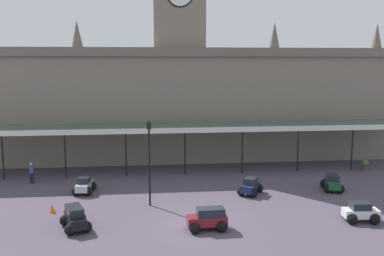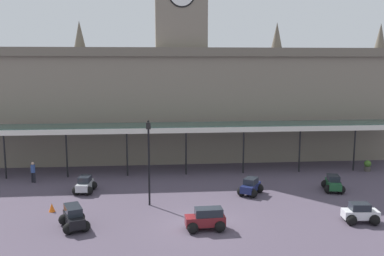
{
  "view_description": "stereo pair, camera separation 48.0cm",
  "coord_description": "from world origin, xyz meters",
  "px_view_note": "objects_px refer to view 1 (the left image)",
  "views": [
    {
      "loc": [
        -3.19,
        -23.67,
        9.42
      ],
      "look_at": [
        0.0,
        5.96,
        4.85
      ],
      "focal_mm": 39.95,
      "sensor_mm": 36.0,
      "label": 1
    },
    {
      "loc": [
        -2.71,
        -23.72,
        9.42
      ],
      "look_at": [
        0.0,
        5.96,
        4.85
      ],
      "focal_mm": 39.95,
      "sensor_mm": 36.0,
      "label": 2
    }
  ],
  "objects_px": {
    "car_black_estate": "(75,219)",
    "planter_near_kerb": "(365,165)",
    "car_silver_sedan": "(84,186)",
    "victorian_lamppost": "(149,154)",
    "traffic_cone": "(52,208)",
    "pedestrian_near_entrance": "(32,172)",
    "car_maroon_estate": "(208,220)",
    "car_white_sedan": "(361,213)",
    "car_navy_sedan": "(250,187)",
    "car_green_sedan": "(332,184)"
  },
  "relations": [
    {
      "from": "planter_near_kerb",
      "to": "car_silver_sedan",
      "type": "bearing_deg",
      "value": -170.34
    },
    {
      "from": "car_green_sedan",
      "to": "traffic_cone",
      "type": "distance_m",
      "value": 19.91
    },
    {
      "from": "car_navy_sedan",
      "to": "car_white_sedan",
      "type": "bearing_deg",
      "value": -48.9
    },
    {
      "from": "car_silver_sedan",
      "to": "car_maroon_estate",
      "type": "relative_size",
      "value": 0.93
    },
    {
      "from": "pedestrian_near_entrance",
      "to": "car_white_sedan",
      "type": "bearing_deg",
      "value": -25.93
    },
    {
      "from": "car_navy_sedan",
      "to": "planter_near_kerb",
      "type": "bearing_deg",
      "value": 25.61
    },
    {
      "from": "car_white_sedan",
      "to": "traffic_cone",
      "type": "xyz_separation_m",
      "value": [
        -18.7,
        3.57,
        -0.23
      ]
    },
    {
      "from": "car_silver_sedan",
      "to": "pedestrian_near_entrance",
      "type": "height_order",
      "value": "pedestrian_near_entrance"
    },
    {
      "from": "car_maroon_estate",
      "to": "car_black_estate",
      "type": "distance_m",
      "value": 7.58
    },
    {
      "from": "car_silver_sedan",
      "to": "planter_near_kerb",
      "type": "relative_size",
      "value": 2.21
    },
    {
      "from": "car_white_sedan",
      "to": "pedestrian_near_entrance",
      "type": "distance_m",
      "value": 24.14
    },
    {
      "from": "car_white_sedan",
      "to": "pedestrian_near_entrance",
      "type": "bearing_deg",
      "value": 154.07
    },
    {
      "from": "car_silver_sedan",
      "to": "car_white_sedan",
      "type": "bearing_deg",
      "value": -23.78
    },
    {
      "from": "car_navy_sedan",
      "to": "car_maroon_estate",
      "type": "xyz_separation_m",
      "value": [
        -4.03,
        -6.28,
        0.06
      ]
    },
    {
      "from": "car_maroon_estate",
      "to": "planter_near_kerb",
      "type": "relative_size",
      "value": 2.38
    },
    {
      "from": "car_black_estate",
      "to": "planter_near_kerb",
      "type": "bearing_deg",
      "value": 25.21
    },
    {
      "from": "car_black_estate",
      "to": "pedestrian_near_entrance",
      "type": "height_order",
      "value": "pedestrian_near_entrance"
    },
    {
      "from": "car_silver_sedan",
      "to": "planter_near_kerb",
      "type": "xyz_separation_m",
      "value": [
        23.72,
        4.04,
        -0.01
      ]
    },
    {
      "from": "pedestrian_near_entrance",
      "to": "traffic_cone",
      "type": "bearing_deg",
      "value": -66.7
    },
    {
      "from": "car_navy_sedan",
      "to": "pedestrian_near_entrance",
      "type": "xyz_separation_m",
      "value": [
        -16.46,
        4.54,
        0.41
      ]
    },
    {
      "from": "car_black_estate",
      "to": "traffic_cone",
      "type": "relative_size",
      "value": 4.4
    },
    {
      "from": "victorian_lamppost",
      "to": "traffic_cone",
      "type": "distance_m",
      "value": 7.02
    },
    {
      "from": "car_white_sedan",
      "to": "victorian_lamppost",
      "type": "bearing_deg",
      "value": 161.05
    },
    {
      "from": "car_silver_sedan",
      "to": "car_white_sedan",
      "type": "height_order",
      "value": "same"
    },
    {
      "from": "traffic_cone",
      "to": "planter_near_kerb",
      "type": "distance_m",
      "value": 26.43
    },
    {
      "from": "car_black_estate",
      "to": "car_white_sedan",
      "type": "height_order",
      "value": "car_black_estate"
    },
    {
      "from": "car_silver_sedan",
      "to": "traffic_cone",
      "type": "relative_size",
      "value": 3.86
    },
    {
      "from": "car_white_sedan",
      "to": "victorian_lamppost",
      "type": "height_order",
      "value": "victorian_lamppost"
    },
    {
      "from": "car_silver_sedan",
      "to": "victorian_lamppost",
      "type": "bearing_deg",
      "value": -34.85
    },
    {
      "from": "car_black_estate",
      "to": "planter_near_kerb",
      "type": "distance_m",
      "value": 25.72
    },
    {
      "from": "car_black_estate",
      "to": "car_white_sedan",
      "type": "relative_size",
      "value": 1.14
    },
    {
      "from": "car_green_sedan",
      "to": "pedestrian_near_entrance",
      "type": "bearing_deg",
      "value": 169.25
    },
    {
      "from": "victorian_lamppost",
      "to": "planter_near_kerb",
      "type": "xyz_separation_m",
      "value": [
        18.97,
        7.34,
        -3.01
      ]
    },
    {
      "from": "car_silver_sedan",
      "to": "car_maroon_estate",
      "type": "bearing_deg",
      "value": -44.63
    },
    {
      "from": "traffic_cone",
      "to": "planter_near_kerb",
      "type": "xyz_separation_m",
      "value": [
        25.17,
        8.06,
        0.21
      ]
    },
    {
      "from": "car_black_estate",
      "to": "traffic_cone",
      "type": "bearing_deg",
      "value": 123.33
    },
    {
      "from": "car_silver_sedan",
      "to": "victorian_lamppost",
      "type": "relative_size",
      "value": 0.37
    },
    {
      "from": "car_silver_sedan",
      "to": "car_black_estate",
      "type": "relative_size",
      "value": 0.88
    },
    {
      "from": "car_navy_sedan",
      "to": "traffic_cone",
      "type": "relative_size",
      "value": 4.09
    },
    {
      "from": "car_black_estate",
      "to": "pedestrian_near_entrance",
      "type": "distance_m",
      "value": 11.04
    },
    {
      "from": "car_black_estate",
      "to": "traffic_cone",
      "type": "distance_m",
      "value": 3.48
    },
    {
      "from": "car_silver_sedan",
      "to": "planter_near_kerb",
      "type": "distance_m",
      "value": 24.06
    },
    {
      "from": "car_silver_sedan",
      "to": "pedestrian_near_entrance",
      "type": "distance_m",
      "value": 5.37
    },
    {
      "from": "car_white_sedan",
      "to": "pedestrian_near_entrance",
      "type": "xyz_separation_m",
      "value": [
        -21.7,
        10.55,
        0.41
      ]
    },
    {
      "from": "car_white_sedan",
      "to": "traffic_cone",
      "type": "relative_size",
      "value": 3.85
    },
    {
      "from": "pedestrian_near_entrance",
      "to": "victorian_lamppost",
      "type": "height_order",
      "value": "victorian_lamppost"
    },
    {
      "from": "car_silver_sedan",
      "to": "traffic_cone",
      "type": "bearing_deg",
      "value": -109.89
    },
    {
      "from": "car_maroon_estate",
      "to": "traffic_cone",
      "type": "bearing_deg",
      "value": 157.82
    },
    {
      "from": "victorian_lamppost",
      "to": "traffic_cone",
      "type": "height_order",
      "value": "victorian_lamppost"
    },
    {
      "from": "car_green_sedan",
      "to": "car_white_sedan",
      "type": "distance_m",
      "value": 6.32
    }
  ]
}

